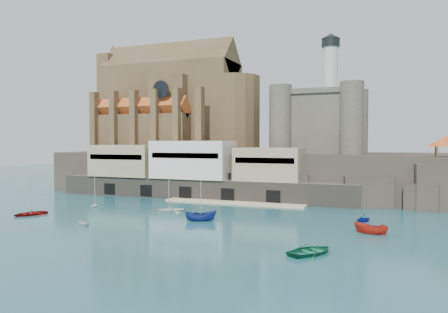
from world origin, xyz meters
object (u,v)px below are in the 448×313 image
church (176,108)px  pavilion (446,142)px  boat_1 (83,225)px  castle_keep (321,119)px  boat_2 (201,221)px  boat_0 (30,215)px

church → pavilion: (66.13, -15.85, -9.40)m
church → boat_1: bearing=-76.9°
church → castle_keep: church is taller
boat_1 → boat_2: bearing=-31.5°
castle_keep → boat_1: castle_keep is taller
church → pavilion: 68.65m
pavilion → boat_1: size_ratio=2.19×
castle_keep → boat_1: size_ratio=10.01×
boat_1 → castle_keep: bearing=-2.0°
boat_0 → boat_1: bearing=6.3°
church → boat_0: (-2.16, -50.24, -22.13)m
pavilion → church: bearing=166.5°
church → pavilion: size_ratio=7.34×
church → castle_keep: (40.21, -0.78, -3.81)m
church → boat_0: size_ratio=8.22×
pavilion → boat_2: pavilion is taller
pavilion → boat_0: size_ratio=1.12×
boat_0 → castle_keep: bearing=71.3°
boat_1 → boat_2: (15.27, 10.03, 0.00)m
boat_2 → pavilion: bearing=-78.7°
pavilion → boat_0: pavilion is taller
pavilion → boat_1: (-53.45, -38.53, -12.73)m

